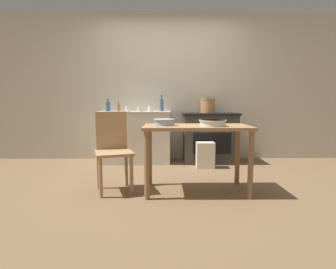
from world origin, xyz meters
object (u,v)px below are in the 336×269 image
cup_center_left (140,109)px  cup_center_right (128,109)px  work_table (196,136)px  chair (113,148)px  stove (209,137)px  flour_sack (205,155)px  cup_center (150,109)px  mixing_bowl_large (164,122)px  mixing_bowl_small (213,123)px  bottle_far_left (162,105)px  stock_pot (208,106)px  bottle_left (119,107)px  bottle_mid_left (108,106)px

cup_center_left → cup_center_right: (-0.20, -0.04, 0.01)m
work_table → chair: (-0.95, 0.08, -0.15)m
cup_center_left → stove: bearing=3.7°
cup_center_left → flour_sack: bearing=-18.7°
flour_sack → cup_center: 1.19m
cup_center_left → cup_center_right: 0.20m
mixing_bowl_large → mixing_bowl_small: mixing_bowl_large is taller
work_table → chair: size_ratio=1.30×
mixing_bowl_large → bottle_far_left: (-0.05, 1.58, 0.18)m
mixing_bowl_large → bottle_far_left: size_ratio=0.88×
stove → chair: (-1.36, -1.45, 0.06)m
stock_pot → work_table: bearing=-103.4°
stock_pot → bottle_left: stock_pot is taller
bottle_mid_left → cup_center_right: 0.40m
cup_center_right → mixing_bowl_large: bearing=-66.6°
chair → bottle_left: (-0.20, 1.56, 0.45)m
bottle_left → mixing_bowl_large: bearing=-63.9°
bottle_left → bottle_far_left: bearing=-2.5°
stock_pot → bottle_mid_left: stock_pot is taller
mixing_bowl_large → bottle_far_left: bottle_far_left is taller
bottle_mid_left → cup_center_left: bottle_mid_left is taller
bottle_left → cup_center_left: size_ratio=2.02×
stock_pot → bottle_mid_left: 1.70m
chair → flour_sack: 1.62m
cup_center → cup_center_right: cup_center_right is taller
stove → mixing_bowl_large: bearing=-116.9°
flour_sack → cup_center_left: size_ratio=4.69×
stove → cup_center_left: bearing=-176.3°
mixing_bowl_large → cup_center_right: bearing=113.4°
bottle_far_left → bottle_mid_left: size_ratio=1.31×
stove → stock_pot: size_ratio=3.50×
chair → cup_center_right: 1.41m
mixing_bowl_small → cup_center_right: bearing=127.1°
flour_sack → bottle_left: 1.69m
cup_center_left → cup_center: (0.17, 0.02, 0.00)m
stove → mixing_bowl_small: size_ratio=3.10×
bottle_mid_left → cup_center_right: (0.36, -0.18, -0.03)m
bottle_left → stock_pot: bearing=-2.5°
stove → cup_center_right: (-1.37, -0.11, 0.49)m
mixing_bowl_small → bottle_far_left: (-0.58, 1.68, 0.18)m
mixing_bowl_large → cup_center_right: size_ratio=2.56×
stove → cup_center: cup_center is taller
flour_sack → mixing_bowl_small: (-0.11, -1.18, 0.60)m
work_table → mixing_bowl_large: bearing=177.8°
mixing_bowl_large → bottle_mid_left: 1.86m
stove → cup_center_left: size_ratio=10.73×
bottle_far_left → bottle_left: (-0.74, 0.03, -0.04)m
bottle_left → stove: bearing=-3.7°
bottle_left → cup_center_left: bearing=-24.8°
chair → mixing_bowl_large: 0.67m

